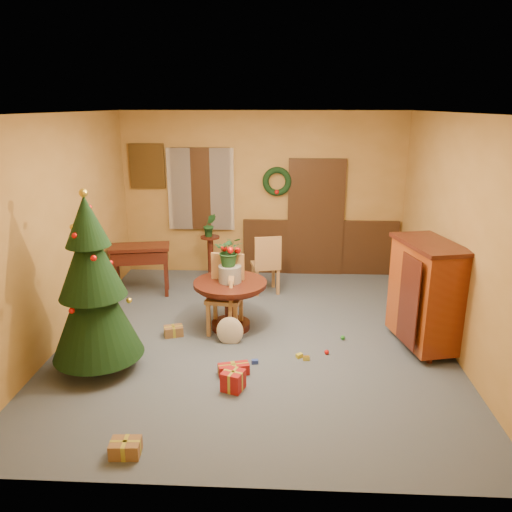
# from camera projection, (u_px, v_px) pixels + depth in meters

# --- Properties ---
(room_envelope) EXTENTS (5.50, 5.50, 5.50)m
(room_envelope) POSITION_uv_depth(u_px,v_px,m) (274.00, 214.00, 8.94)
(room_envelope) COLOR #3A4655
(room_envelope) RESTS_ON ground
(dining_table) EXTENTS (1.00, 1.00, 0.69)m
(dining_table) POSITION_uv_depth(u_px,v_px,m) (230.00, 296.00, 6.83)
(dining_table) COLOR black
(dining_table) RESTS_ON floor
(urn) EXTENTS (0.31, 0.31, 0.23)m
(urn) POSITION_uv_depth(u_px,v_px,m) (230.00, 274.00, 6.74)
(urn) COLOR slate
(urn) RESTS_ON dining_table
(centerpiece_plant) EXTENTS (0.38, 0.33, 0.42)m
(centerpiece_plant) POSITION_uv_depth(u_px,v_px,m) (230.00, 251.00, 6.64)
(centerpiece_plant) COLOR #1E4C23
(centerpiece_plant) RESTS_ON urn
(chair_near) EXTENTS (0.51, 0.51, 1.06)m
(chair_near) POSITION_uv_depth(u_px,v_px,m) (226.00, 290.00, 6.79)
(chair_near) COLOR #A37741
(chair_near) RESTS_ON floor
(chair_far) EXTENTS (0.52, 0.52, 0.99)m
(chair_far) POSITION_uv_depth(u_px,v_px,m) (266.00, 262.00, 8.10)
(chair_far) COLOR #A37741
(chair_far) RESTS_ON floor
(guitar) EXTENTS (0.51, 0.62, 0.81)m
(guitar) POSITION_uv_depth(u_px,v_px,m) (230.00, 314.00, 6.42)
(guitar) COLOR beige
(guitar) RESTS_ON floor
(plant_stand) EXTENTS (0.33, 0.33, 0.84)m
(plant_stand) POSITION_uv_depth(u_px,v_px,m) (211.00, 254.00, 8.59)
(plant_stand) COLOR black
(plant_stand) RESTS_ON floor
(stand_plant) EXTENTS (0.26, 0.23, 0.40)m
(stand_plant) POSITION_uv_depth(u_px,v_px,m) (210.00, 225.00, 8.44)
(stand_plant) COLOR #19471E
(stand_plant) RESTS_ON plant_stand
(christmas_tree) EXTENTS (1.04, 1.04, 2.14)m
(christmas_tree) POSITION_uv_depth(u_px,v_px,m) (93.00, 288.00, 5.62)
(christmas_tree) COLOR #382111
(christmas_tree) RESTS_ON floor
(writing_desk) EXTENTS (1.01, 0.63, 0.83)m
(writing_desk) POSITION_uv_depth(u_px,v_px,m) (140.00, 258.00, 8.04)
(writing_desk) COLOR black
(writing_desk) RESTS_ON floor
(sideboard) EXTENTS (0.81, 1.19, 1.40)m
(sideboard) POSITION_uv_depth(u_px,v_px,m) (425.00, 292.00, 6.24)
(sideboard) COLOR #561909
(sideboard) RESTS_ON floor
(gift_a) EXTENTS (0.28, 0.21, 0.14)m
(gift_a) POSITION_uv_depth(u_px,v_px,m) (126.00, 448.00, 4.43)
(gift_a) COLOR brown
(gift_a) RESTS_ON floor
(gift_b) EXTENTS (0.28, 0.28, 0.22)m
(gift_b) POSITION_uv_depth(u_px,v_px,m) (233.00, 380.00, 5.44)
(gift_b) COLOR maroon
(gift_b) RESTS_ON floor
(gift_c) EXTENTS (0.29, 0.24, 0.14)m
(gift_c) POSITION_uv_depth(u_px,v_px,m) (174.00, 331.00, 6.73)
(gift_c) COLOR brown
(gift_c) RESTS_ON floor
(gift_d) EXTENTS (0.38, 0.24, 0.13)m
(gift_d) POSITION_uv_depth(u_px,v_px,m) (234.00, 369.00, 5.77)
(gift_d) COLOR maroon
(gift_d) RESTS_ON floor
(toy_a) EXTENTS (0.09, 0.06, 0.05)m
(toy_a) POSITION_uv_depth(u_px,v_px,m) (255.00, 362.00, 6.01)
(toy_a) COLOR #233C99
(toy_a) RESTS_ON floor
(toy_b) EXTENTS (0.06, 0.06, 0.06)m
(toy_b) POSITION_uv_depth(u_px,v_px,m) (343.00, 338.00, 6.61)
(toy_b) COLOR #248525
(toy_b) RESTS_ON floor
(toy_c) EXTENTS (0.09, 0.09, 0.05)m
(toy_c) POSITION_uv_depth(u_px,v_px,m) (299.00, 356.00, 6.15)
(toy_c) COLOR gold
(toy_c) RESTS_ON floor
(toy_d) EXTENTS (0.06, 0.06, 0.06)m
(toy_d) POSITION_uv_depth(u_px,v_px,m) (327.00, 352.00, 6.23)
(toy_d) COLOR red
(toy_d) RESTS_ON floor
(toy_e) EXTENTS (0.08, 0.06, 0.05)m
(toy_e) POSITION_uv_depth(u_px,v_px,m) (306.00, 358.00, 6.09)
(toy_e) COLOR yellow
(toy_e) RESTS_ON floor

